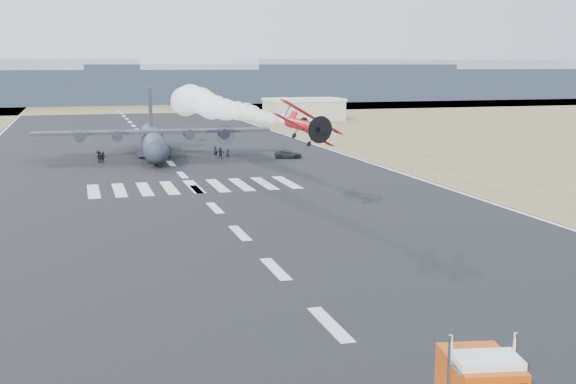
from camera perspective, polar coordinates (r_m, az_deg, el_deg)
name	(u,v)px	position (r m, az deg, el deg)	size (l,w,h in m)	color
ground	(330,324)	(42.68, 3.35, -10.39)	(500.00, 500.00, 0.00)	black
scrub_far	(115,107)	(268.37, -13.55, 6.58)	(500.00, 80.00, 0.00)	#7A6145
runway_markings	(182,175)	(99.67, -8.35, 1.34)	(60.00, 260.00, 0.01)	silver
ridge_seg_d	(110,86)	(298.04, -13.91, 8.13)	(150.00, 50.00, 13.00)	gray
ridge_seg_e	(268,82)	(307.91, -1.61, 8.66)	(150.00, 50.00, 15.00)	gray
ridge_seg_f	(408,79)	(330.51, 9.48, 8.79)	(150.00, 50.00, 17.00)	gray
ridge_seg_g	(534,83)	(363.54, 18.83, 8.18)	(150.00, 50.00, 13.00)	gray
hangar_right	(304,109)	(197.21, 1.24, 6.58)	(20.50, 12.50, 5.90)	#A3A091
aerobatic_biplane	(305,125)	(66.43, 1.33, 5.32)	(6.25, 6.27, 4.68)	#B70C17
smoke_trail	(201,103)	(99.03, -6.86, 6.99)	(6.89, 42.62, 4.36)	white
transport_aircraft	(153,139)	(120.44, -10.61, 4.12)	(37.90, 31.18, 10.94)	#1E212D
support_vehicle	(288,154)	(116.49, 0.01, 3.00)	(2.05, 4.45, 1.24)	black
crew_a	(216,152)	(117.79, -5.74, 3.17)	(0.66, 0.54, 1.81)	black
crew_b	(103,157)	(114.98, -14.40, 2.69)	(0.79, 0.49, 1.63)	black
crew_c	(98,156)	(115.55, -14.78, 2.76)	(1.18, 0.55, 1.82)	black
crew_d	(100,157)	(114.53, -14.62, 2.68)	(1.01, 0.51, 1.72)	black
crew_e	(150,157)	(112.67, -10.88, 2.73)	(0.88, 0.54, 1.81)	black
crew_f	(220,153)	(116.48, -5.37, 3.10)	(1.68, 0.54, 1.82)	black
crew_g	(228,154)	(116.11, -4.78, 3.03)	(0.58, 0.48, 1.60)	black
crew_h	(151,158)	(112.48, -10.79, 2.68)	(0.81, 0.50, 1.67)	black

